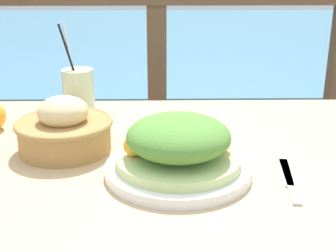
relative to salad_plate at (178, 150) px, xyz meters
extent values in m
cube|color=tan|center=(-0.04, 0.04, -0.07)|extent=(1.22, 0.87, 0.04)
cube|color=brown|center=(-0.04, 0.91, -0.30)|extent=(0.07, 0.07, 0.95)
cube|color=brown|center=(0.64, 0.91, -0.30)|extent=(0.07, 0.07, 0.95)
cube|color=teal|center=(-0.04, 3.41, -0.55)|extent=(12.00, 4.00, 0.45)
cylinder|color=white|center=(0.00, 0.00, -0.04)|extent=(0.28, 0.28, 0.02)
cylinder|color=#C6DB8E|center=(0.00, 0.00, -0.02)|extent=(0.23, 0.23, 0.02)
ellipsoid|color=#568E38|center=(0.00, 0.00, 0.03)|extent=(0.19, 0.19, 0.08)
sphere|color=#F9A328|center=(0.08, 0.02, 0.01)|extent=(0.04, 0.04, 0.04)
sphere|color=#F9A328|center=(-0.08, 0.00, 0.01)|extent=(0.04, 0.04, 0.04)
cylinder|color=beige|center=(-0.23, 0.28, 0.02)|extent=(0.08, 0.08, 0.14)
cylinder|color=white|center=(-0.24, 0.27, 0.09)|extent=(0.05, 0.07, 0.21)
cylinder|color=black|center=(-0.23, 0.27, 0.09)|extent=(0.07, 0.05, 0.21)
cylinder|color=#AD7F47|center=(-0.23, 0.12, -0.02)|extent=(0.19, 0.19, 0.06)
torus|color=#AD7F47|center=(-0.23, 0.12, 0.01)|extent=(0.20, 0.20, 0.01)
ellipsoid|color=beige|center=(-0.23, 0.12, 0.04)|extent=(0.11, 0.11, 0.06)
cube|color=silver|center=(0.20, -0.03, -0.05)|extent=(0.04, 0.18, 0.00)
cube|color=silver|center=(0.21, 0.03, -0.05)|extent=(0.04, 0.18, 0.00)
camera|label=1|loc=(-0.03, -0.80, 0.34)|focal=50.00mm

